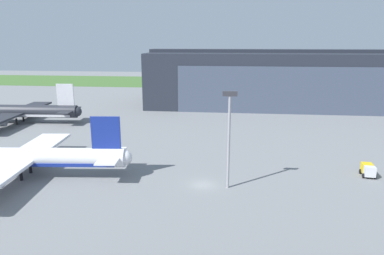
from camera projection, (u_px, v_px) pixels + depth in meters
name	position (u px, v px, depth m)	size (l,w,h in m)	color
ground_plane	(203.00, 185.00, 62.23)	(440.00, 440.00, 0.00)	slate
grass_field_strip	(224.00, 82.00, 211.99)	(440.00, 56.00, 0.08)	#436B30
maintenance_hangar	(290.00, 79.00, 134.71)	(107.12, 33.35, 21.36)	#232833
airliner_far_right	(14.00, 111.00, 107.97)	(42.36, 35.72, 12.09)	#282B33
airliner_near_right	(16.00, 158.00, 65.22)	(43.47, 34.95, 11.52)	white
fuel_bowser	(368.00, 170.00, 65.93)	(2.58, 3.86, 2.26)	silver
apron_light_mast	(229.00, 132.00, 58.71)	(2.40, 0.50, 16.74)	#99999E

